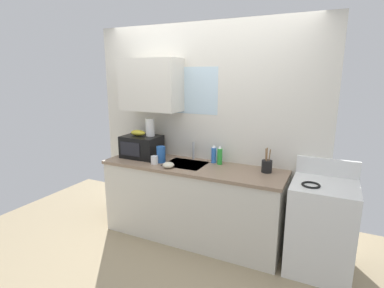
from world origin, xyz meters
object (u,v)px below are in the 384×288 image
dish_soap_bottle_blue (214,154)px  mug_white (154,160)px  utensil_crock (267,166)px  small_bowl (168,165)px  cereal_canister (161,154)px  paper_towel_roll (150,127)px  dish_soap_bottle_green (220,156)px  banana_bunch (138,133)px  stove_range (321,227)px  microwave (142,146)px

dish_soap_bottle_blue → mug_white: dish_soap_bottle_blue is taller
mug_white → utensil_crock: size_ratio=0.35×
small_bowl → cereal_canister: bearing=141.0°
dish_soap_bottle_blue → mug_white: bearing=-150.0°
paper_towel_roll → small_bowl: paper_towel_roll is taller
paper_towel_roll → cereal_canister: size_ratio=1.14×
paper_towel_roll → mug_white: size_ratio=2.32×
paper_towel_roll → dish_soap_bottle_green: (0.89, 0.08, -0.28)m
small_bowl → utensil_crock: bearing=17.5°
dish_soap_bottle_blue → cereal_canister: dish_soap_bottle_blue is taller
small_bowl → banana_bunch: bearing=156.5°
mug_white → small_bowl: bearing=-15.3°
paper_towel_roll → cereal_canister: bearing=-32.0°
dish_soap_bottle_green → mug_white: size_ratio=2.34×
stove_range → mug_white: 1.89m
microwave → dish_soap_bottle_green: 1.00m
paper_towel_roll → mug_white: 0.46m
banana_bunch → utensil_crock: bearing=2.5°
cereal_canister → paper_towel_roll: bearing=148.0°
cereal_canister → mug_white: (-0.03, -0.09, -0.05)m
dish_soap_bottle_green → cereal_canister: dish_soap_bottle_green is taller
utensil_crock → cereal_canister: bearing=-172.0°
banana_bunch → paper_towel_roll: 0.18m
paper_towel_roll → mug_white: (0.21, -0.24, -0.33)m
paper_towel_roll → small_bowl: bearing=-35.2°
stove_range → paper_towel_roll: size_ratio=4.91×
dish_soap_bottle_green → cereal_canister: size_ratio=1.16×
banana_bunch → cereal_canister: bearing=-14.4°
cereal_canister → utensil_crock: bearing=8.0°
stove_range → small_bowl: size_ratio=8.31×
stove_range → utensil_crock: size_ratio=3.95×
paper_towel_roll → dish_soap_bottle_green: 0.94m
stove_range → dish_soap_bottle_blue: size_ratio=4.98×
microwave → banana_bunch: 0.18m
microwave → banana_bunch: banana_bunch is taller
cereal_canister → stove_range: bearing=1.7°
stove_range → paper_towel_roll: bearing=177.3°
paper_towel_roll → banana_bunch: bearing=-161.6°
microwave → banana_bunch: (-0.05, 0.00, 0.17)m
stove_range → dish_soap_bottle_green: dish_soap_bottle_green is taller
banana_bunch → mug_white: 0.48m
stove_range → microwave: 2.20m
stove_range → utensil_crock: bearing=168.7°
dish_soap_bottle_blue → small_bowl: size_ratio=1.67×
banana_bunch → dish_soap_bottle_green: (1.04, 0.13, -0.20)m
microwave → utensil_crock: (1.54, 0.07, -0.07)m
microwave → dish_soap_bottle_blue: size_ratio=2.12×
banana_bunch → utensil_crock: banana_bunch is taller
dish_soap_bottle_blue → utensil_crock: size_ratio=0.79×
dish_soap_bottle_green → banana_bunch: bearing=-173.1°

